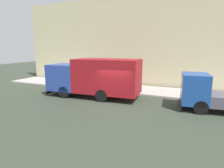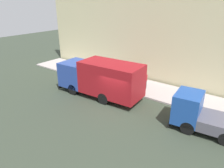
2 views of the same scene
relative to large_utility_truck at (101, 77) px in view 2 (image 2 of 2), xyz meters
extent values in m
plane|color=#353E31|center=(-0.99, -2.25, -1.75)|extent=(80.00, 80.00, 0.00)
cube|color=#B3A7A5|center=(3.93, -2.25, -1.68)|extent=(3.85, 30.00, 0.13)
cube|color=beige|center=(6.36, -2.25, 3.01)|extent=(0.50, 30.00, 9.53)
cube|color=#27439A|center=(-0.17, 2.77, -0.16)|extent=(2.72, 2.63, 2.21)
cube|color=black|center=(-0.25, 3.98, 0.10)|extent=(2.16, 0.20, 1.24)
cube|color=maroon|center=(0.07, -1.09, 0.10)|extent=(2.89, 5.41, 2.73)
cube|color=black|center=(-0.26, 4.06, -1.48)|extent=(2.47, 0.27, 0.24)
cylinder|color=black|center=(-1.28, 2.20, -1.26)|extent=(0.36, 0.99, 0.98)
cylinder|color=black|center=(0.99, 2.34, -1.26)|extent=(0.36, 0.99, 0.98)
cylinder|color=black|center=(-1.06, -1.17, -1.26)|extent=(0.36, 0.99, 0.98)
cylinder|color=black|center=(1.20, -1.02, -1.26)|extent=(0.36, 0.99, 0.98)
cube|color=#1D479A|center=(-0.13, -7.65, -0.32)|extent=(2.31, 1.85, 1.98)
cube|color=black|center=(-0.21, -6.85, -0.08)|extent=(1.80, 0.25, 1.11)
cube|color=black|center=(-0.22, -6.77, -1.51)|extent=(2.07, 0.33, 0.24)
cylinder|color=black|center=(-1.01, -8.07, -1.31)|extent=(0.39, 0.91, 0.88)
cylinder|color=black|center=(0.83, -7.88, -1.31)|extent=(0.39, 0.91, 0.88)
cylinder|color=brown|center=(5.38, 0.00, -1.21)|extent=(0.35, 0.35, 0.82)
cylinder|color=tan|center=(5.38, 0.00, -0.51)|extent=(0.47, 0.47, 0.58)
sphere|color=tan|center=(5.38, 0.00, -0.11)|extent=(0.22, 0.22, 0.22)
cylinder|color=black|center=(3.63, -2.45, -1.22)|extent=(0.36, 0.36, 0.80)
cylinder|color=maroon|center=(3.63, -2.45, -0.54)|extent=(0.47, 0.47, 0.56)
sphere|color=#D9A486|center=(3.63, -2.45, -0.16)|extent=(0.21, 0.21, 0.21)
cone|color=orange|center=(2.98, 3.34, -1.31)|extent=(0.43, 0.43, 0.61)
cylinder|color=#4C5156|center=(2.39, -1.57, -0.29)|extent=(0.08, 0.08, 2.65)
cube|color=blue|center=(2.39, -1.55, 0.79)|extent=(0.44, 0.03, 0.36)
camera|label=1|loc=(-13.35, -7.39, 2.33)|focal=29.61mm
camera|label=2|loc=(-12.91, -11.06, 6.33)|focal=33.52mm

